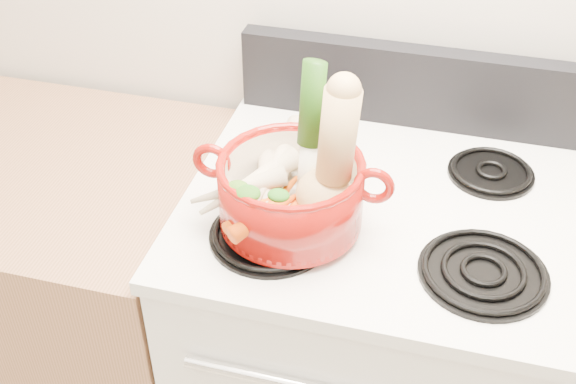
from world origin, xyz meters
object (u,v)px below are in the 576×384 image
(stove_body, at_px, (370,363))
(squash, at_px, (329,156))
(leek, at_px, (310,134))
(dutch_oven, at_px, (291,193))

(stove_body, xyz_separation_m, squash, (-0.09, -0.13, 0.67))
(stove_body, xyz_separation_m, leek, (-0.14, -0.08, 0.68))
(dutch_oven, distance_m, squash, 0.12)
(dutch_oven, relative_size, leek, 0.92)
(stove_body, distance_m, leek, 0.69)
(stove_body, distance_m, squash, 0.69)
(stove_body, distance_m, dutch_oven, 0.61)
(stove_body, relative_size, squash, 3.47)
(stove_body, bearing_deg, squash, -126.22)
(stove_body, relative_size, leek, 3.25)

